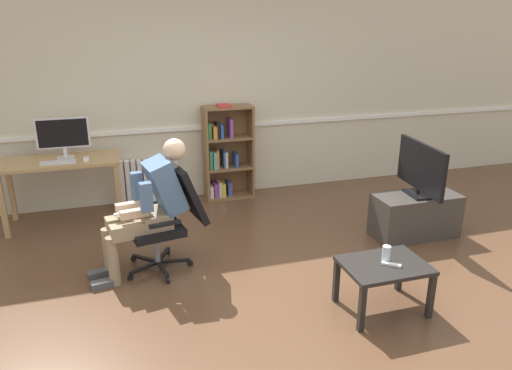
{
  "coord_description": "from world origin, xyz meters",
  "views": [
    {
      "loc": [
        -1.14,
        -3.36,
        2.24
      ],
      "look_at": [
        0.15,
        0.85,
        0.7
      ],
      "focal_mm": 33.5,
      "sensor_mm": 36.0,
      "label": 1
    }
  ],
  "objects_px": {
    "person_seated": "(149,205)",
    "tv_stand": "(415,216)",
    "imac_monitor": "(63,135)",
    "radiator": "(149,181)",
    "bookshelf": "(225,155)",
    "tv_screen": "(421,168)",
    "spare_remote": "(391,264)",
    "office_chair": "(170,214)",
    "computer_desk": "(61,169)",
    "coffee_table": "(384,270)",
    "keyboard": "(58,162)",
    "drinking_glass": "(386,254)",
    "computer_mouse": "(86,159)"
  },
  "relations": [
    {
      "from": "coffee_table",
      "to": "spare_remote",
      "type": "height_order",
      "value": "spare_remote"
    },
    {
      "from": "drinking_glass",
      "to": "spare_remote",
      "type": "height_order",
      "value": "drinking_glass"
    },
    {
      "from": "bookshelf",
      "to": "computer_desk",
      "type": "bearing_deg",
      "value": -171.52
    },
    {
      "from": "imac_monitor",
      "to": "keyboard",
      "type": "xyz_separation_m",
      "value": [
        -0.07,
        -0.22,
        -0.25
      ]
    },
    {
      "from": "tv_screen",
      "to": "coffee_table",
      "type": "bearing_deg",
      "value": 141.76
    },
    {
      "from": "person_seated",
      "to": "drinking_glass",
      "type": "height_order",
      "value": "person_seated"
    },
    {
      "from": "person_seated",
      "to": "tv_stand",
      "type": "distance_m",
      "value": 2.81
    },
    {
      "from": "keyboard",
      "to": "office_chair",
      "type": "bearing_deg",
      "value": -50.12
    },
    {
      "from": "radiator",
      "to": "tv_stand",
      "type": "relative_size",
      "value": 0.8
    },
    {
      "from": "office_chair",
      "to": "tv_stand",
      "type": "bearing_deg",
      "value": 77.58
    },
    {
      "from": "imac_monitor",
      "to": "radiator",
      "type": "distance_m",
      "value": 1.22
    },
    {
      "from": "computer_mouse",
      "to": "tv_screen",
      "type": "height_order",
      "value": "tv_screen"
    },
    {
      "from": "tv_screen",
      "to": "spare_remote",
      "type": "height_order",
      "value": "tv_screen"
    },
    {
      "from": "office_chair",
      "to": "tv_screen",
      "type": "xyz_separation_m",
      "value": [
        2.59,
        -0.1,
        0.24
      ]
    },
    {
      "from": "person_seated",
      "to": "tv_screen",
      "type": "height_order",
      "value": "person_seated"
    },
    {
      "from": "bookshelf",
      "to": "person_seated",
      "type": "bearing_deg",
      "value": -123.06
    },
    {
      "from": "tv_screen",
      "to": "keyboard",
      "type": "bearing_deg",
      "value": 75.17
    },
    {
      "from": "radiator",
      "to": "office_chair",
      "type": "xyz_separation_m",
      "value": [
        0.05,
        -1.77,
        0.24
      ]
    },
    {
      "from": "radiator",
      "to": "coffee_table",
      "type": "height_order",
      "value": "radiator"
    },
    {
      "from": "imac_monitor",
      "to": "spare_remote",
      "type": "xyz_separation_m",
      "value": [
        2.52,
        -2.73,
        -0.6
      ]
    },
    {
      "from": "person_seated",
      "to": "bookshelf",
      "type": "bearing_deg",
      "value": 136.75
    },
    {
      "from": "drinking_glass",
      "to": "tv_stand",
      "type": "bearing_deg",
      "value": 46.25
    },
    {
      "from": "bookshelf",
      "to": "coffee_table",
      "type": "height_order",
      "value": "bookshelf"
    },
    {
      "from": "computer_mouse",
      "to": "radiator",
      "type": "height_order",
      "value": "computer_mouse"
    },
    {
      "from": "computer_desk",
      "to": "keyboard",
      "type": "bearing_deg",
      "value": -91.37
    },
    {
      "from": "computer_mouse",
      "to": "spare_remote",
      "type": "xyz_separation_m",
      "value": [
        2.29,
        -2.53,
        -0.35
      ]
    },
    {
      "from": "keyboard",
      "to": "spare_remote",
      "type": "relative_size",
      "value": 2.41
    },
    {
      "from": "tv_screen",
      "to": "drinking_glass",
      "type": "relative_size",
      "value": 6.63
    },
    {
      "from": "keyboard",
      "to": "coffee_table",
      "type": "bearing_deg",
      "value": -44.07
    },
    {
      "from": "radiator",
      "to": "coffee_table",
      "type": "relative_size",
      "value": 1.1
    },
    {
      "from": "person_seated",
      "to": "radiator",
      "type": "bearing_deg",
      "value": 165.53
    },
    {
      "from": "keyboard",
      "to": "drinking_glass",
      "type": "relative_size",
      "value": 2.75
    },
    {
      "from": "radiator",
      "to": "spare_remote",
      "type": "bearing_deg",
      "value": -62.31
    },
    {
      "from": "drinking_glass",
      "to": "office_chair",
      "type": "bearing_deg",
      "value": 142.12
    },
    {
      "from": "office_chair",
      "to": "drinking_glass",
      "type": "relative_size",
      "value": 7.44
    },
    {
      "from": "computer_desk",
      "to": "spare_remote",
      "type": "distance_m",
      "value": 3.71
    },
    {
      "from": "computer_mouse",
      "to": "spare_remote",
      "type": "height_order",
      "value": "computer_mouse"
    },
    {
      "from": "spare_remote",
      "to": "bookshelf",
      "type": "bearing_deg",
      "value": 52.63
    },
    {
      "from": "radiator",
      "to": "office_chair",
      "type": "height_order",
      "value": "office_chair"
    },
    {
      "from": "office_chair",
      "to": "person_seated",
      "type": "xyz_separation_m",
      "value": [
        -0.19,
        -0.03,
        0.13
      ]
    },
    {
      "from": "tv_stand",
      "to": "coffee_table",
      "type": "distance_m",
      "value": 1.56
    },
    {
      "from": "radiator",
      "to": "spare_remote",
      "type": "height_order",
      "value": "radiator"
    },
    {
      "from": "bookshelf",
      "to": "coffee_table",
      "type": "bearing_deg",
      "value": -78.5
    },
    {
      "from": "coffee_table",
      "to": "spare_remote",
      "type": "distance_m",
      "value": 0.09
    },
    {
      "from": "tv_stand",
      "to": "drinking_glass",
      "type": "distance_m",
      "value": 1.54
    },
    {
      "from": "keyboard",
      "to": "tv_screen",
      "type": "height_order",
      "value": "tv_screen"
    },
    {
      "from": "tv_screen",
      "to": "spare_remote",
      "type": "relative_size",
      "value": 5.82
    },
    {
      "from": "radiator",
      "to": "tv_stand",
      "type": "xyz_separation_m",
      "value": [
        2.64,
        -1.87,
        -0.05
      ]
    },
    {
      "from": "office_chair",
      "to": "tv_stand",
      "type": "distance_m",
      "value": 2.61
    },
    {
      "from": "imac_monitor",
      "to": "tv_stand",
      "type": "bearing_deg",
      "value": -23.64
    }
  ]
}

